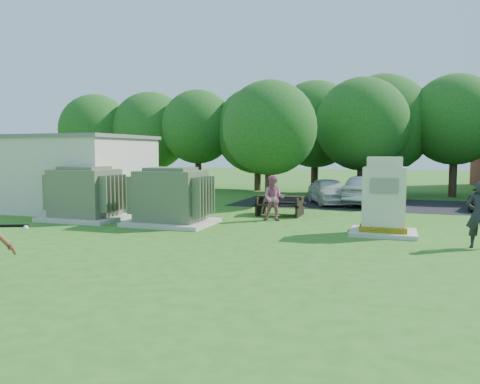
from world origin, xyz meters
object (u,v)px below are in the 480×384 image
(transformer_left, at_px, (85,195))
(picnic_table, at_px, (280,203))
(person_at_picnic, at_px, (274,198))
(car_silver_a, at_px, (371,191))
(transformer_right, at_px, (171,198))
(generator_cabinet, at_px, (384,201))
(person_by_generator, at_px, (479,215))
(car_white, at_px, (329,191))

(transformer_left, distance_m, picnic_table, 7.77)
(person_at_picnic, height_order, car_silver_a, person_at_picnic)
(transformer_right, distance_m, generator_cabinet, 7.37)
(generator_cabinet, height_order, car_silver_a, generator_cabinet)
(car_silver_a, bearing_deg, person_by_generator, 121.82)
(picnic_table, xyz_separation_m, person_by_generator, (6.72, -4.68, 0.41))
(generator_cabinet, bearing_deg, picnic_table, 141.42)
(transformer_right, relative_size, car_white, 0.78)
(picnic_table, height_order, person_by_generator, person_by_generator)
(person_by_generator, bearing_deg, car_silver_a, -65.22)
(person_by_generator, bearing_deg, picnic_table, -29.30)
(picnic_table, bearing_deg, generator_cabinet, -38.58)
(person_at_picnic, bearing_deg, transformer_left, -168.46)
(transformer_left, relative_size, person_by_generator, 1.63)
(car_white, bearing_deg, car_silver_a, -18.87)
(generator_cabinet, bearing_deg, transformer_left, -178.67)
(transformer_left, bearing_deg, car_silver_a, 40.06)
(car_white, bearing_deg, transformer_right, -140.21)
(generator_cabinet, height_order, picnic_table, generator_cabinet)
(generator_cabinet, xyz_separation_m, picnic_table, (-4.19, 3.34, -0.57))
(generator_cabinet, relative_size, person_at_picnic, 1.42)
(car_silver_a, bearing_deg, person_at_picnic, 76.49)
(generator_cabinet, distance_m, person_at_picnic, 4.43)
(car_silver_a, bearing_deg, picnic_table, 68.74)
(person_at_picnic, distance_m, car_white, 6.55)
(person_by_generator, xyz_separation_m, car_white, (-5.40, 9.55, -0.26))
(generator_cabinet, xyz_separation_m, car_white, (-2.87, 8.21, -0.43))
(transformer_right, xyz_separation_m, car_silver_a, (6.52, 8.59, -0.26))
(picnic_table, height_order, car_silver_a, car_silver_a)
(person_at_picnic, bearing_deg, car_white, 74.94)
(picnic_table, relative_size, car_white, 0.50)
(person_by_generator, height_order, person_at_picnic, person_by_generator)
(transformer_left, relative_size, picnic_table, 1.57)
(person_by_generator, height_order, car_white, person_by_generator)
(person_at_picnic, bearing_deg, picnic_table, 90.30)
(transformer_right, height_order, car_silver_a, transformer_right)
(generator_cabinet, distance_m, car_white, 8.71)
(person_at_picnic, height_order, car_white, person_at_picnic)
(transformer_left, distance_m, person_by_generator, 13.63)
(generator_cabinet, distance_m, person_by_generator, 2.86)
(car_white, bearing_deg, person_by_generator, -82.79)
(generator_cabinet, bearing_deg, person_at_picnic, 156.33)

